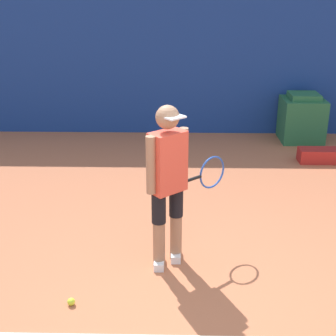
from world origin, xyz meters
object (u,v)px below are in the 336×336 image
Objects in this scene: tennis_ball at (71,302)px; tennis_player at (169,180)px; equipment_bag at (327,156)px; covered_chair at (302,118)px.

tennis_player is at bearing 40.40° from tennis_ball.
tennis_player is 1.85× the size of equipment_bag.
tennis_player is 1.41m from tennis_ball.
tennis_ball is at bearing 179.22° from tennis_player.
tennis_ball is (-0.84, -0.72, -0.87)m from tennis_player.
covered_chair is 1.17m from equipment_bag.
covered_chair is (3.13, 4.76, 0.37)m from tennis_ball.
tennis_player is 3.89m from equipment_bag.
tennis_ball is 0.08× the size of covered_chair.
equipment_bag is (0.15, -1.12, -0.30)m from covered_chair.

